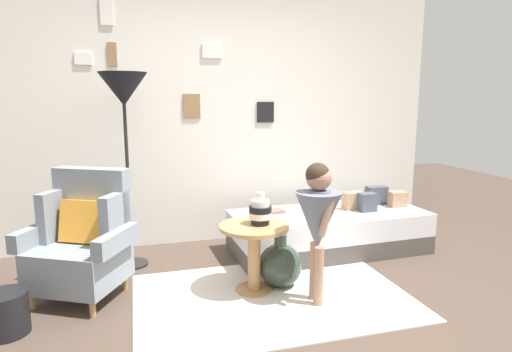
{
  "coord_description": "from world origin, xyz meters",
  "views": [
    {
      "loc": [
        -0.83,
        -2.52,
        1.5
      ],
      "look_at": [
        0.15,
        0.95,
        0.85
      ],
      "focal_mm": 30.29,
      "sensor_mm": 36.0,
      "label": 1
    }
  ],
  "objects_px": {
    "vase_striped": "(260,211)",
    "book_on_daybed": "(272,211)",
    "daybed": "(329,231)",
    "magazine_basket": "(6,313)",
    "armchair": "(83,240)",
    "person_child": "(318,216)",
    "floor_lamp": "(124,98)",
    "demijohn_near": "(280,265)",
    "side_table": "(254,244)"
  },
  "relations": [
    {
      "from": "armchair",
      "to": "book_on_daybed",
      "type": "height_order",
      "value": "armchair"
    },
    {
      "from": "side_table",
      "to": "floor_lamp",
      "type": "relative_size",
      "value": 0.31
    },
    {
      "from": "side_table",
      "to": "floor_lamp",
      "type": "distance_m",
      "value": 1.67
    },
    {
      "from": "side_table",
      "to": "vase_striped",
      "type": "relative_size",
      "value": 2.15
    },
    {
      "from": "armchair",
      "to": "demijohn_near",
      "type": "xyz_separation_m",
      "value": [
        1.49,
        -0.26,
        -0.26
      ]
    },
    {
      "from": "side_table",
      "to": "vase_striped",
      "type": "bearing_deg",
      "value": 8.21
    },
    {
      "from": "book_on_daybed",
      "to": "magazine_basket",
      "type": "xyz_separation_m",
      "value": [
        -2.11,
        -0.98,
        -0.28
      ]
    },
    {
      "from": "daybed",
      "to": "person_child",
      "type": "distance_m",
      "value": 1.24
    },
    {
      "from": "armchair",
      "to": "floor_lamp",
      "type": "height_order",
      "value": "floor_lamp"
    },
    {
      "from": "vase_striped",
      "to": "person_child",
      "type": "distance_m",
      "value": 0.47
    },
    {
      "from": "book_on_daybed",
      "to": "armchair",
      "type": "bearing_deg",
      "value": -162.97
    },
    {
      "from": "daybed",
      "to": "magazine_basket",
      "type": "bearing_deg",
      "value": -162.28
    },
    {
      "from": "magazine_basket",
      "to": "armchair",
      "type": "bearing_deg",
      "value": 46.57
    },
    {
      "from": "daybed",
      "to": "magazine_basket",
      "type": "height_order",
      "value": "daybed"
    },
    {
      "from": "floor_lamp",
      "to": "magazine_basket",
      "type": "xyz_separation_m",
      "value": [
        -0.78,
        -1.0,
        -1.37
      ]
    },
    {
      "from": "vase_striped",
      "to": "book_on_daybed",
      "type": "height_order",
      "value": "vase_striped"
    },
    {
      "from": "armchair",
      "to": "daybed",
      "type": "height_order",
      "value": "armchair"
    },
    {
      "from": "floor_lamp",
      "to": "demijohn_near",
      "type": "distance_m",
      "value": 1.93
    },
    {
      "from": "side_table",
      "to": "demijohn_near",
      "type": "height_order",
      "value": "side_table"
    },
    {
      "from": "demijohn_near",
      "to": "armchair",
      "type": "bearing_deg",
      "value": 170.09
    },
    {
      "from": "vase_striped",
      "to": "demijohn_near",
      "type": "height_order",
      "value": "vase_striped"
    },
    {
      "from": "floor_lamp",
      "to": "magazine_basket",
      "type": "bearing_deg",
      "value": -128.06
    },
    {
      "from": "demijohn_near",
      "to": "daybed",
      "type": "bearing_deg",
      "value": 41.53
    },
    {
      "from": "side_table",
      "to": "book_on_daybed",
      "type": "relative_size",
      "value": 2.46
    },
    {
      "from": "side_table",
      "to": "demijohn_near",
      "type": "distance_m",
      "value": 0.3
    },
    {
      "from": "armchair",
      "to": "magazine_basket",
      "type": "distance_m",
      "value": 0.71
    },
    {
      "from": "vase_striped",
      "to": "person_child",
      "type": "xyz_separation_m",
      "value": [
        0.34,
        -0.33,
        0.03
      ]
    },
    {
      "from": "vase_striped",
      "to": "demijohn_near",
      "type": "distance_m",
      "value": 0.49
    },
    {
      "from": "vase_striped",
      "to": "demijohn_near",
      "type": "bearing_deg",
      "value": 6.63
    },
    {
      "from": "daybed",
      "to": "side_table",
      "type": "height_order",
      "value": "side_table"
    },
    {
      "from": "armchair",
      "to": "magazine_basket",
      "type": "bearing_deg",
      "value": -133.43
    },
    {
      "from": "book_on_daybed",
      "to": "magazine_basket",
      "type": "bearing_deg",
      "value": -155.18
    },
    {
      "from": "armchair",
      "to": "side_table",
      "type": "height_order",
      "value": "armchair"
    },
    {
      "from": "armchair",
      "to": "vase_striped",
      "type": "xyz_separation_m",
      "value": [
        1.32,
        -0.28,
        0.2
      ]
    },
    {
      "from": "floor_lamp",
      "to": "magazine_basket",
      "type": "relative_size",
      "value": 6.14
    },
    {
      "from": "floor_lamp",
      "to": "book_on_daybed",
      "type": "height_order",
      "value": "floor_lamp"
    },
    {
      "from": "person_child",
      "to": "magazine_basket",
      "type": "relative_size",
      "value": 3.77
    },
    {
      "from": "book_on_daybed",
      "to": "daybed",
      "type": "bearing_deg",
      "value": -13.04
    },
    {
      "from": "vase_striped",
      "to": "person_child",
      "type": "bearing_deg",
      "value": -44.39
    },
    {
      "from": "side_table",
      "to": "daybed",
      "type": "bearing_deg",
      "value": 35.22
    },
    {
      "from": "daybed",
      "to": "magazine_basket",
      "type": "relative_size",
      "value": 6.88
    },
    {
      "from": "magazine_basket",
      "to": "book_on_daybed",
      "type": "bearing_deg",
      "value": 24.82
    },
    {
      "from": "armchair",
      "to": "magazine_basket",
      "type": "height_order",
      "value": "armchair"
    },
    {
      "from": "floor_lamp",
      "to": "person_child",
      "type": "relative_size",
      "value": 1.63
    },
    {
      "from": "vase_striped",
      "to": "side_table",
      "type": "bearing_deg",
      "value": -171.79
    },
    {
      "from": "side_table",
      "to": "floor_lamp",
      "type": "xyz_separation_m",
      "value": [
        -0.93,
        0.82,
        1.12
      ]
    },
    {
      "from": "floor_lamp",
      "to": "vase_striped",
      "type": "bearing_deg",
      "value": -39.71
    },
    {
      "from": "armchair",
      "to": "book_on_daybed",
      "type": "xyz_separation_m",
      "value": [
        1.67,
        0.51,
        -0.02
      ]
    },
    {
      "from": "vase_striped",
      "to": "magazine_basket",
      "type": "height_order",
      "value": "vase_striped"
    },
    {
      "from": "floor_lamp",
      "to": "book_on_daybed",
      "type": "xyz_separation_m",
      "value": [
        1.33,
        -0.02,
        -1.09
      ]
    }
  ]
}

